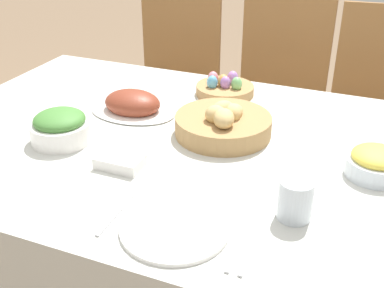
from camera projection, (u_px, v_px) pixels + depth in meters
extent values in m
cube|color=silver|center=(195.00, 240.00, 1.59)|extent=(1.72, 1.10, 0.74)
cylinder|color=olive|center=(115.00, 153.00, 2.40)|extent=(0.03, 0.03, 0.46)
cylinder|color=olive|center=(187.00, 168.00, 2.27)|extent=(0.03, 0.03, 0.46)
cylinder|color=olive|center=(150.00, 122.00, 2.72)|extent=(0.03, 0.03, 0.46)
cylinder|color=olive|center=(214.00, 133.00, 2.59)|extent=(0.03, 0.03, 0.46)
cube|color=olive|center=(165.00, 100.00, 2.38)|extent=(0.42, 0.42, 0.02)
cube|color=olive|center=(181.00, 38.00, 2.42)|extent=(0.42, 0.02, 0.50)
cylinder|color=olive|center=(322.00, 199.00, 2.04)|extent=(0.03, 0.03, 0.46)
cylinder|color=olive|center=(325.00, 156.00, 2.37)|extent=(0.03, 0.03, 0.46)
cube|color=olive|center=(378.00, 135.00, 2.05)|extent=(0.47, 0.47, 0.02)
cylinder|color=olive|center=(211.00, 172.00, 2.24)|extent=(0.03, 0.03, 0.46)
cylinder|color=olive|center=(293.00, 192.00, 2.09)|extent=(0.03, 0.03, 0.46)
cylinder|color=olive|center=(240.00, 137.00, 2.55)|extent=(0.03, 0.03, 0.46)
cylinder|color=olive|center=(313.00, 152.00, 2.40)|extent=(0.03, 0.03, 0.46)
cube|color=olive|center=(268.00, 117.00, 2.21)|extent=(0.44, 0.44, 0.02)
cube|color=olive|center=(285.00, 50.00, 2.24)|extent=(0.42, 0.04, 0.50)
cylinder|color=#AD8451|center=(223.00, 125.00, 1.45)|extent=(0.29, 0.29, 0.06)
ellipsoid|color=tan|center=(216.00, 115.00, 1.40)|extent=(0.07, 0.06, 0.05)
ellipsoid|color=tan|center=(224.00, 119.00, 1.37)|extent=(0.08, 0.10, 0.05)
ellipsoid|color=tan|center=(222.00, 110.00, 1.43)|extent=(0.09, 0.10, 0.06)
ellipsoid|color=tan|center=(230.00, 113.00, 1.43)|extent=(0.10, 0.09, 0.06)
ellipsoid|color=tan|center=(232.00, 112.00, 1.44)|extent=(0.07, 0.09, 0.05)
cylinder|color=#AD8451|center=(225.00, 90.00, 1.74)|extent=(0.21, 0.21, 0.03)
ellipsoid|color=#B27AD1|center=(225.00, 83.00, 1.70)|extent=(0.04, 0.04, 0.05)
ellipsoid|color=pink|center=(213.00, 78.00, 1.75)|extent=(0.04, 0.04, 0.05)
ellipsoid|color=#7FCC7A|center=(237.00, 84.00, 1.69)|extent=(0.04, 0.04, 0.05)
ellipsoid|color=#B27AD1|center=(233.00, 78.00, 1.74)|extent=(0.04, 0.04, 0.05)
ellipsoid|color=#60B2E0|center=(212.00, 82.00, 1.71)|extent=(0.04, 0.04, 0.05)
ellipsoid|color=#F29E4C|center=(223.00, 81.00, 1.72)|extent=(0.04, 0.04, 0.05)
ellipsoid|color=white|center=(133.00, 111.00, 1.61)|extent=(0.30, 0.21, 0.01)
ellipsoid|color=brown|center=(132.00, 103.00, 1.59)|extent=(0.19, 0.14, 0.08)
cylinder|color=white|center=(61.00, 132.00, 1.41)|extent=(0.18, 0.18, 0.06)
ellipsoid|color=#478438|center=(59.00, 120.00, 1.39)|extent=(0.15, 0.15, 0.05)
cylinder|color=silver|center=(375.00, 167.00, 1.25)|extent=(0.15, 0.15, 0.05)
ellipsoid|color=#F4DB4C|center=(377.00, 156.00, 1.23)|extent=(0.13, 0.13, 0.05)
cylinder|color=white|center=(175.00, 228.00, 1.06)|extent=(0.24, 0.24, 0.01)
cube|color=silver|center=(117.00, 213.00, 1.11)|extent=(0.01, 0.17, 0.00)
cube|color=silver|center=(239.00, 245.00, 1.01)|extent=(0.01, 0.17, 0.00)
cube|color=silver|center=(253.00, 249.00, 1.00)|extent=(0.01, 0.17, 0.00)
cylinder|color=silver|center=(295.00, 199.00, 1.08)|extent=(0.08, 0.08, 0.10)
cube|color=white|center=(120.00, 162.00, 1.29)|extent=(0.12, 0.08, 0.03)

